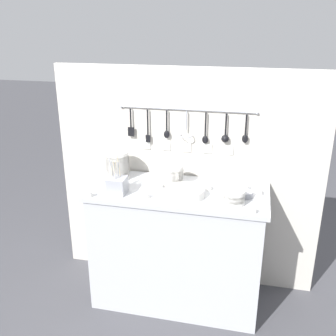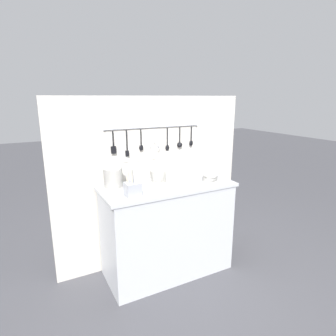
% 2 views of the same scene
% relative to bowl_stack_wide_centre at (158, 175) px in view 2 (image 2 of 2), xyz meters
% --- Properties ---
extents(ground_plane, '(20.00, 20.00, 0.00)m').
position_rel_bowl_stack_wide_centre_xyz_m(ground_plane, '(0.06, -0.08, -1.00)').
color(ground_plane, '#424247').
extents(counter, '(1.26, 0.57, 0.92)m').
position_rel_bowl_stack_wide_centre_xyz_m(counter, '(0.06, -0.08, -0.54)').
color(counter, '#ADAFB5').
rests_on(counter, ground).
extents(back_wall, '(2.06, 0.11, 1.74)m').
position_rel_bowl_stack_wide_centre_xyz_m(back_wall, '(0.06, 0.24, -0.12)').
color(back_wall, '#BCB7AD').
rests_on(back_wall, ground).
extents(bowl_stack_wide_centre, '(0.15, 0.15, 0.16)m').
position_rel_bowl_stack_wide_centre_xyz_m(bowl_stack_wide_centre, '(0.00, 0.00, 0.00)').
color(bowl_stack_wide_centre, silver).
rests_on(bowl_stack_wide_centre, counter).
extents(bowl_stack_nested_right, '(0.17, 0.17, 0.21)m').
position_rel_bowl_stack_wide_centre_xyz_m(bowl_stack_nested_right, '(-0.43, 0.03, 0.03)').
color(bowl_stack_nested_right, silver).
rests_on(bowl_stack_nested_right, counter).
extents(bowl_stack_back_corner, '(0.14, 0.14, 0.10)m').
position_rel_bowl_stack_wide_centre_xyz_m(bowl_stack_back_corner, '(0.45, -0.22, -0.03)').
color(bowl_stack_back_corner, silver).
rests_on(bowl_stack_back_corner, counter).
extents(plate_stack, '(0.24, 0.24, 0.06)m').
position_rel_bowl_stack_wide_centre_xyz_m(plate_stack, '(0.13, -0.18, -0.05)').
color(plate_stack, silver).
rests_on(plate_stack, counter).
extents(steel_mixing_bowl, '(0.11, 0.11, 0.04)m').
position_rel_bowl_stack_wide_centre_xyz_m(steel_mixing_bowl, '(0.52, -0.08, -0.06)').
color(steel_mixing_bowl, '#93969E').
rests_on(steel_mixing_bowl, counter).
extents(cutlery_caddy, '(0.13, 0.13, 0.26)m').
position_rel_bowl_stack_wide_centre_xyz_m(cutlery_caddy, '(-0.35, -0.23, -0.02)').
color(cutlery_caddy, '#93969E').
rests_on(cutlery_caddy, counter).
extents(cup_back_right, '(0.04, 0.04, 0.04)m').
position_rel_bowl_stack_wide_centre_xyz_m(cup_back_right, '(-0.51, -0.33, -0.06)').
color(cup_back_right, silver).
rests_on(cup_back_right, counter).
extents(cup_by_caddy, '(0.04, 0.04, 0.04)m').
position_rel_bowl_stack_wide_centre_xyz_m(cup_by_caddy, '(0.58, -0.33, -0.06)').
color(cup_by_caddy, silver).
rests_on(cup_by_caddy, counter).
extents(cup_edge_near, '(0.04, 0.04, 0.04)m').
position_rel_bowl_stack_wide_centre_xyz_m(cup_edge_near, '(0.52, 0.03, -0.06)').
color(cup_edge_near, silver).
rests_on(cup_edge_near, counter).
extents(cup_beside_plates, '(0.04, 0.04, 0.04)m').
position_rel_bowl_stack_wide_centre_xyz_m(cup_beside_plates, '(0.27, -0.03, -0.06)').
color(cup_beside_plates, silver).
rests_on(cup_beside_plates, counter).
extents(cup_mid_row, '(0.04, 0.04, 0.04)m').
position_rel_bowl_stack_wide_centre_xyz_m(cup_mid_row, '(-0.13, -0.26, -0.06)').
color(cup_mid_row, silver).
rests_on(cup_mid_row, counter).
extents(cup_front_left, '(0.04, 0.04, 0.04)m').
position_rel_bowl_stack_wide_centre_xyz_m(cup_front_left, '(-0.08, -0.08, -0.06)').
color(cup_front_left, silver).
rests_on(cup_front_left, counter).
extents(cup_centre, '(0.04, 0.04, 0.04)m').
position_rel_bowl_stack_wide_centre_xyz_m(cup_centre, '(0.62, -0.04, -0.06)').
color(cup_centre, silver).
rests_on(cup_centre, counter).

